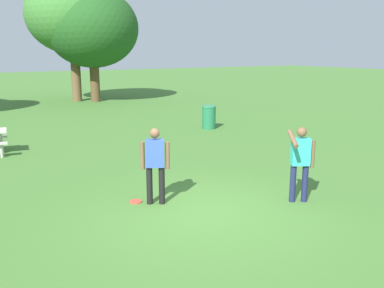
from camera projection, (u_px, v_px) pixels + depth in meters
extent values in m
plane|color=#447530|center=(204.00, 213.00, 8.39)|extent=(120.00, 120.00, 0.00)
cylinder|color=#1E234C|center=(305.00, 183.00, 8.96)|extent=(0.13, 0.13, 0.82)
cylinder|color=#1E234C|center=(293.00, 183.00, 8.95)|extent=(0.13, 0.13, 0.82)
cube|color=#33B2AD|center=(301.00, 152.00, 8.80)|extent=(0.44, 0.37, 0.58)
sphere|color=brown|center=(302.00, 132.00, 8.70)|extent=(0.21, 0.21, 0.21)
cylinder|color=brown|center=(313.00, 154.00, 8.82)|extent=(0.09, 0.09, 0.58)
cylinder|color=brown|center=(293.00, 139.00, 8.44)|extent=(0.35, 0.55, 0.28)
cylinder|color=black|center=(150.00, 185.00, 8.82)|extent=(0.13, 0.13, 0.82)
cylinder|color=black|center=(162.00, 185.00, 8.83)|extent=(0.13, 0.13, 0.82)
cube|color=#3856B7|center=(155.00, 153.00, 8.67)|extent=(0.44, 0.37, 0.58)
sphere|color=brown|center=(155.00, 133.00, 8.57)|extent=(0.21, 0.21, 0.21)
cylinder|color=brown|center=(143.00, 156.00, 8.67)|extent=(0.09, 0.09, 0.58)
cylinder|color=brown|center=(168.00, 155.00, 8.69)|extent=(0.09, 0.09, 0.58)
cylinder|color=#E04733|center=(136.00, 201.00, 9.00)|extent=(0.27, 0.27, 0.03)
cylinder|color=#B6B2A8|center=(1.00, 143.00, 13.14)|extent=(0.11, 0.11, 0.71)
cylinder|color=#B6B2A8|center=(2.00, 151.00, 12.66)|extent=(0.09, 0.09, 0.41)
cylinder|color=#B6B2A8|center=(2.00, 143.00, 13.69)|extent=(0.09, 0.09, 0.41)
cylinder|color=#237047|center=(209.00, 118.00, 17.30)|extent=(0.56, 0.56, 0.90)
cylinder|color=#2E8657|center=(209.00, 106.00, 17.19)|extent=(0.59, 0.59, 0.06)
cylinder|color=brown|center=(76.00, 71.00, 26.33)|extent=(0.59, 0.59, 3.77)
ellipsoid|color=#3D7A33|center=(72.00, 14.00, 25.57)|extent=(5.67, 5.67, 4.82)
cylinder|color=brown|center=(95.00, 78.00, 26.23)|extent=(0.59, 0.59, 2.96)
ellipsoid|color=#21511E|center=(92.00, 28.00, 25.56)|extent=(5.66, 5.66, 4.81)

